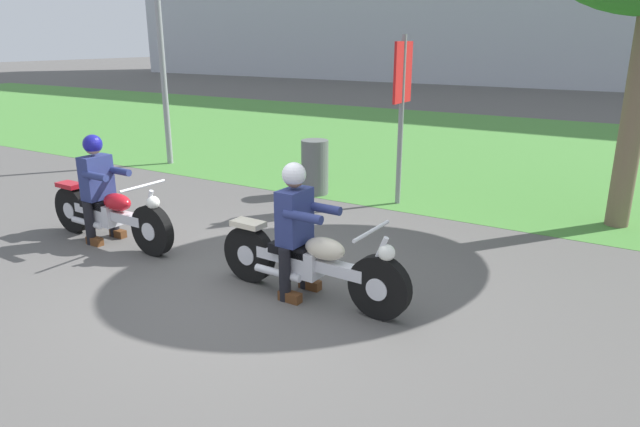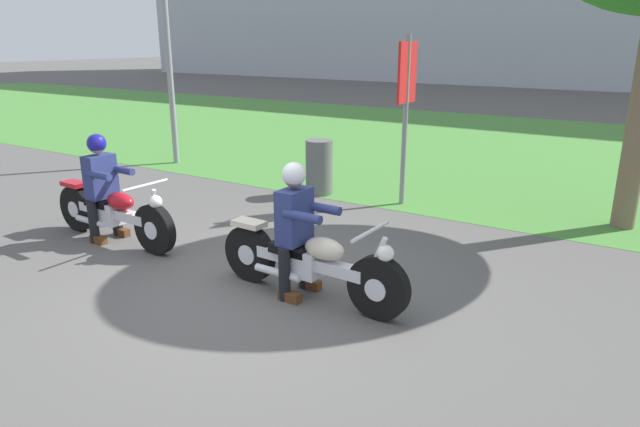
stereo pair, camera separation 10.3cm
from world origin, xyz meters
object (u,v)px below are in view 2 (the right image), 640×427
at_px(trash_can, 319,167).
at_px(sign_banner, 406,95).
at_px(motorcycle_lead, 310,263).
at_px(rider_lead, 296,220).
at_px(motorcycle_follow, 113,213).
at_px(rider_follow, 102,179).

height_order(trash_can, sign_banner, sign_banner).
xyz_separation_m(motorcycle_lead, rider_lead, (-0.17, 0.01, 0.43)).
bearing_deg(motorcycle_follow, sign_banner, 57.99).
xyz_separation_m(rider_lead, rider_follow, (-3.07, 0.05, 0.00)).
bearing_deg(rider_follow, rider_lead, 0.95).
relative_size(motorcycle_lead, rider_follow, 1.58).
relative_size(motorcycle_follow, trash_can, 2.41).
bearing_deg(rider_follow, sign_banner, 56.13).
height_order(rider_lead, rider_follow, rider_follow).
height_order(rider_lead, sign_banner, sign_banner).
xyz_separation_m(rider_follow, trash_can, (1.14, 3.42, -0.35)).
distance_m(motorcycle_follow, rider_follow, 0.46).
distance_m(trash_can, sign_banner, 1.93).
distance_m(motorcycle_lead, motorcycle_follow, 3.07).
bearing_deg(trash_can, rider_lead, -60.94).
bearing_deg(rider_lead, sign_banner, 99.29).
relative_size(rider_follow, trash_can, 1.52).
bearing_deg(motorcycle_lead, sign_banner, 101.85).
xyz_separation_m(motorcycle_follow, sign_banner, (2.42, 3.61, 1.34)).
bearing_deg(trash_can, sign_banner, 7.39).
height_order(motorcycle_follow, rider_follow, rider_follow).
distance_m(rider_lead, sign_banner, 3.79).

